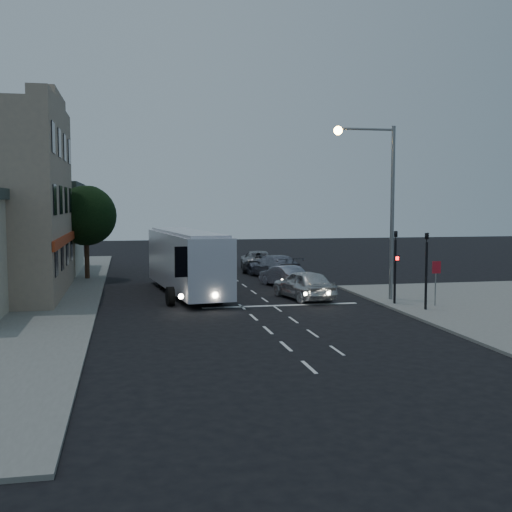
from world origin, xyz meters
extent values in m
plane|color=black|center=(0.00, 0.00, 0.00)|extent=(120.00, 120.00, 0.00)
cube|color=silver|center=(0.00, -10.00, 0.01)|extent=(0.12, 1.60, 0.01)
cube|color=silver|center=(0.00, -7.00, 0.01)|extent=(0.12, 1.60, 0.01)
cube|color=silver|center=(0.00, -4.00, 0.01)|extent=(0.12, 1.60, 0.01)
cube|color=silver|center=(0.00, -1.00, 0.01)|extent=(0.12, 1.60, 0.01)
cube|color=silver|center=(0.00, 2.00, 0.01)|extent=(0.12, 1.60, 0.01)
cube|color=silver|center=(0.00, 5.00, 0.01)|extent=(0.12, 1.60, 0.01)
cube|color=silver|center=(0.00, 8.00, 0.01)|extent=(0.12, 1.60, 0.01)
cube|color=silver|center=(0.00, 11.00, 0.01)|extent=(0.12, 1.60, 0.01)
cube|color=silver|center=(0.00, 14.00, 0.01)|extent=(0.12, 1.60, 0.01)
cube|color=silver|center=(0.00, 17.00, 0.01)|extent=(0.12, 1.60, 0.01)
cube|color=silver|center=(1.60, -8.00, 0.01)|extent=(0.10, 1.50, 0.01)
cube|color=silver|center=(1.60, -5.00, 0.01)|extent=(0.10, 1.50, 0.01)
cube|color=silver|center=(1.60, -2.00, 0.01)|extent=(0.10, 1.50, 0.01)
cube|color=silver|center=(1.60, 1.00, 0.01)|extent=(0.10, 1.50, 0.01)
cube|color=silver|center=(1.60, 4.00, 0.01)|extent=(0.10, 1.50, 0.01)
cube|color=silver|center=(1.60, 7.00, 0.01)|extent=(0.10, 1.50, 0.01)
cube|color=silver|center=(1.60, 10.00, 0.01)|extent=(0.10, 1.50, 0.01)
cube|color=silver|center=(1.60, 13.00, 0.01)|extent=(0.10, 1.50, 0.01)
cube|color=silver|center=(1.60, 16.00, 0.01)|extent=(0.10, 1.50, 0.01)
cube|color=silver|center=(1.60, 19.00, 0.01)|extent=(0.10, 1.50, 0.01)
cube|color=silver|center=(2.00, 2.00, 0.01)|extent=(8.00, 0.35, 0.01)
cube|color=silver|center=(-2.26, 7.08, 1.90)|extent=(3.83, 11.88, 3.11)
cube|color=silver|center=(-2.26, 7.08, 3.50)|extent=(3.39, 11.45, 0.18)
cube|color=black|center=(-2.26, 1.29, 2.38)|extent=(2.23, 0.39, 1.46)
cube|color=black|center=(-1.03, 7.56, 2.53)|extent=(1.22, 9.66, 0.88)
cube|color=black|center=(-3.48, 7.56, 2.53)|extent=(1.22, 9.66, 0.88)
cube|color=maroon|center=(-1.02, 8.05, 1.46)|extent=(0.68, 5.31, 1.36)
cube|color=maroon|center=(-3.49, 8.05, 1.46)|extent=(0.68, 5.31, 1.36)
cylinder|color=black|center=(-3.47, 2.99, 0.49)|extent=(0.46, 1.01, 0.97)
cylinder|color=black|center=(-1.04, 2.99, 0.49)|extent=(0.46, 1.01, 0.97)
cylinder|color=black|center=(-3.47, 9.51, 0.49)|extent=(0.46, 1.01, 0.97)
cylinder|color=black|center=(-1.04, 9.51, 0.49)|extent=(0.46, 1.01, 0.97)
cylinder|color=black|center=(-3.47, 11.16, 0.49)|extent=(0.46, 1.01, 0.97)
cylinder|color=black|center=(-1.04, 11.16, 0.49)|extent=(0.46, 1.01, 0.97)
cylinder|color=#FFF2CC|center=(-3.09, 1.22, 0.73)|extent=(0.26, 0.08, 0.25)
cylinder|color=#FFF2CC|center=(-1.43, 1.22, 0.73)|extent=(0.26, 0.08, 0.25)
imported|color=silver|center=(3.71, 3.80, 0.80)|extent=(2.78, 4.97, 1.60)
imported|color=#9797A7|center=(3.88, 9.04, 0.66)|extent=(2.41, 4.25, 1.33)
imported|color=slate|center=(4.37, 13.82, 0.80)|extent=(3.32, 5.85, 1.60)
imported|color=gray|center=(4.24, 18.60, 0.76)|extent=(3.30, 5.79, 1.52)
cylinder|color=black|center=(7.60, 0.80, 1.72)|extent=(0.12, 0.12, 3.20)
imported|color=black|center=(7.60, 0.80, 3.77)|extent=(0.15, 0.18, 0.90)
cube|color=black|center=(7.60, 0.62, 2.42)|extent=(0.25, 0.12, 0.30)
cube|color=#FF0C0C|center=(7.60, 0.55, 2.42)|extent=(0.16, 0.02, 0.18)
cylinder|color=black|center=(8.30, -1.20, 1.72)|extent=(0.12, 0.12, 3.20)
imported|color=black|center=(8.30, -1.20, 3.77)|extent=(0.18, 0.15, 0.90)
cylinder|color=slate|center=(9.30, -0.20, 1.12)|extent=(0.06, 0.06, 2.00)
cube|color=maroon|center=(9.30, -0.27, 2.02)|extent=(0.45, 0.03, 0.60)
cylinder|color=slate|center=(8.00, 2.20, 4.62)|extent=(0.20, 0.20, 9.00)
cylinder|color=slate|center=(6.50, 2.20, 8.92)|extent=(3.00, 0.12, 0.12)
sphere|color=#FFBF59|center=(5.00, 2.20, 8.82)|extent=(0.44, 0.44, 0.44)
cube|color=gray|center=(-9.50, 8.00, 10.37)|extent=(1.00, 12.00, 0.50)
cube|color=gray|center=(-9.50, 8.00, 10.87)|extent=(1.00, 6.00, 0.50)
cube|color=#A43516|center=(-8.95, 8.00, 3.12)|extent=(0.15, 12.00, 0.50)
cube|color=black|center=(-8.98, 3.50, 2.32)|extent=(0.06, 1.30, 1.50)
cube|color=black|center=(-8.98, 6.50, 2.32)|extent=(0.06, 1.30, 1.50)
cube|color=black|center=(-8.98, 9.50, 2.32)|extent=(0.06, 1.30, 1.50)
cube|color=black|center=(-8.98, 12.50, 2.32)|extent=(0.06, 1.30, 1.50)
cube|color=black|center=(-8.98, 3.50, 5.32)|extent=(0.06, 1.30, 1.50)
cube|color=black|center=(-8.98, 6.50, 5.32)|extent=(0.06, 1.30, 1.50)
cube|color=black|center=(-8.98, 9.50, 5.32)|extent=(0.06, 1.30, 1.50)
cube|color=black|center=(-8.98, 12.50, 5.32)|extent=(0.06, 1.30, 1.50)
cube|color=black|center=(-8.98, 3.50, 8.32)|extent=(0.06, 1.30, 1.50)
cube|color=black|center=(-8.98, 6.50, 8.32)|extent=(0.06, 1.30, 1.50)
cube|color=black|center=(-8.98, 9.50, 8.32)|extent=(0.06, 1.30, 1.50)
cube|color=black|center=(-8.98, 12.50, 8.32)|extent=(0.06, 1.30, 1.50)
cube|color=#A1998E|center=(-13.50, 20.00, 3.12)|extent=(9.00, 9.00, 6.00)
cube|color=#323D3A|center=(-13.50, 20.00, 6.37)|extent=(9.40, 9.40, 0.50)
cylinder|color=black|center=(-8.20, 15.00, 1.52)|extent=(0.32, 0.32, 2.80)
sphere|color=black|center=(-8.20, 15.00, 4.32)|extent=(4.00, 4.00, 4.00)
sphere|color=black|center=(-8.00, 15.60, 5.02)|extent=(2.60, 2.60, 2.60)
sphere|color=black|center=(-8.50, 14.40, 4.72)|extent=(2.40, 2.40, 2.40)
camera|label=1|loc=(-5.59, -29.13, 5.19)|focal=45.00mm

